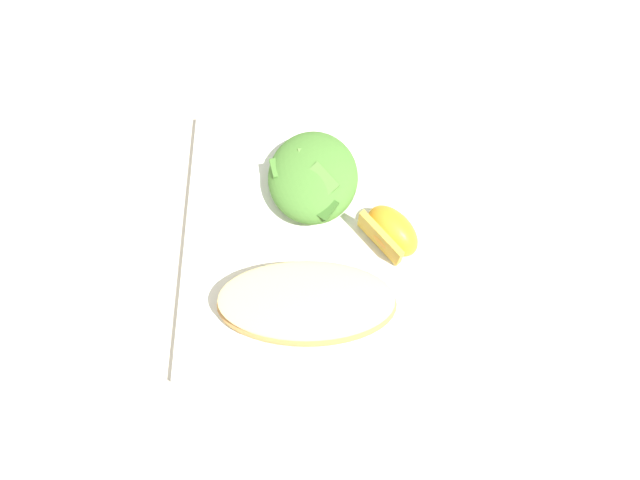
% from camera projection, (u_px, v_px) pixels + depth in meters
% --- Properties ---
extents(ground, '(3.00, 3.00, 0.00)m').
position_uv_depth(ground, '(320.00, 248.00, 0.63)').
color(ground, beige).
extents(white_plate, '(0.28, 0.28, 0.02)m').
position_uv_depth(white_plate, '(320.00, 246.00, 0.63)').
color(white_plate, white).
rests_on(white_plate, ground).
extents(cheesy_pizza_bread, '(0.08, 0.17, 0.04)m').
position_uv_depth(cheesy_pizza_bread, '(302.00, 303.00, 0.58)').
color(cheesy_pizza_bread, tan).
rests_on(cheesy_pizza_bread, white_plate).
extents(green_salad_pile, '(0.10, 0.09, 0.04)m').
position_uv_depth(green_salad_pile, '(308.00, 177.00, 0.62)').
color(green_salad_pile, '#4C8433').
rests_on(green_salad_pile, white_plate).
extents(orange_wedge_front, '(0.07, 0.07, 0.04)m').
position_uv_depth(orange_wedge_front, '(386.00, 232.00, 0.60)').
color(orange_wedge_front, orange).
rests_on(orange_wedge_front, white_plate).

